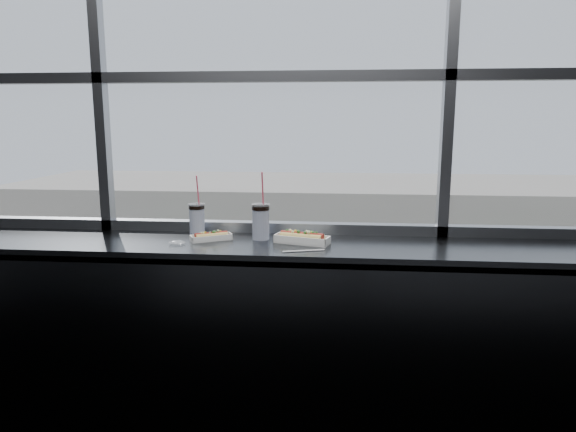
# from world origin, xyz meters

# --- Properties ---
(wall_back_lower) EXTENTS (6.00, 0.00, 6.00)m
(wall_back_lower) POSITION_xyz_m (0.00, 1.50, 0.55)
(wall_back_lower) COLOR black
(wall_back_lower) RESTS_ON ground
(window_glass) EXTENTS (6.00, 0.00, 6.00)m
(window_glass) POSITION_xyz_m (0.00, 1.52, 2.30)
(window_glass) COLOR silver
(window_glass) RESTS_ON ground
(window_mullions) EXTENTS (6.00, 0.08, 2.40)m
(window_mullions) POSITION_xyz_m (0.00, 1.50, 2.30)
(window_mullions) COLOR gray
(window_mullions) RESTS_ON ground
(counter) EXTENTS (6.00, 0.55, 0.06)m
(counter) POSITION_xyz_m (0.00, 1.23, 1.07)
(counter) COLOR #484C4F
(counter) RESTS_ON ground
(counter_fascia) EXTENTS (6.00, 0.04, 1.04)m
(counter_fascia) POSITION_xyz_m (0.00, 0.97, 0.55)
(counter_fascia) COLOR #484C4F
(counter_fascia) RESTS_ON ground
(hotdog_tray_left) EXTENTS (0.24, 0.17, 0.06)m
(hotdog_tray_left) POSITION_xyz_m (-0.30, 1.25, 1.12)
(hotdog_tray_left) COLOR white
(hotdog_tray_left) RESTS_ON counter
(hotdog_tray_right) EXTENTS (0.31, 0.18, 0.07)m
(hotdog_tray_right) POSITION_xyz_m (0.21, 1.23, 1.13)
(hotdog_tray_right) COLOR white
(hotdog_tray_right) RESTS_ON counter
(soda_cup_left) EXTENTS (0.10, 0.10, 0.35)m
(soda_cup_left) POSITION_xyz_m (-0.41, 1.37, 1.20)
(soda_cup_left) COLOR white
(soda_cup_left) RESTS_ON counter
(soda_cup_right) EXTENTS (0.10, 0.10, 0.38)m
(soda_cup_right) POSITION_xyz_m (-0.03, 1.30, 1.21)
(soda_cup_right) COLOR white
(soda_cup_right) RESTS_ON counter
(loose_straw) EXTENTS (0.21, 0.07, 0.01)m
(loose_straw) POSITION_xyz_m (0.23, 1.05, 1.10)
(loose_straw) COLOR white
(loose_straw) RESTS_ON counter
(wrapper) EXTENTS (0.10, 0.07, 0.02)m
(wrapper) POSITION_xyz_m (-0.46, 1.14, 1.11)
(wrapper) COLOR silver
(wrapper) RESTS_ON counter
(plaza_ground) EXTENTS (120.00, 120.00, 0.00)m
(plaza_ground) POSITION_xyz_m (0.00, 45.00, -11.00)
(plaza_ground) COLOR gray
(plaza_ground) RESTS_ON ground
(street_asphalt) EXTENTS (80.00, 10.00, 0.06)m
(street_asphalt) POSITION_xyz_m (0.00, 21.50, -10.97)
(street_asphalt) COLOR black
(street_asphalt) RESTS_ON plaza_ground
(far_sidewalk) EXTENTS (80.00, 6.00, 0.04)m
(far_sidewalk) POSITION_xyz_m (0.00, 29.50, -10.98)
(far_sidewalk) COLOR gray
(far_sidewalk) RESTS_ON plaza_ground
(far_building) EXTENTS (50.00, 14.00, 8.00)m
(far_building) POSITION_xyz_m (0.00, 39.50, -7.00)
(far_building) COLOR #A9A196
(far_building) RESTS_ON plaza_ground
(car_far_a) EXTENTS (2.38, 5.65, 1.88)m
(car_far_a) POSITION_xyz_m (-8.54, 25.50, -10.00)
(car_far_a) COLOR #363031
(car_far_a) RESTS_ON street_asphalt
(car_far_c) EXTENTS (3.24, 6.65, 2.14)m
(car_far_c) POSITION_xyz_m (11.83, 25.50, -9.87)
(car_far_c) COLOR #FFF3C6
(car_far_c) RESTS_ON street_asphalt
(car_far_b) EXTENTS (2.88, 6.59, 2.17)m
(car_far_b) POSITION_xyz_m (0.83, 25.50, -9.85)
(car_far_b) COLOR #702300
(car_far_b) RESTS_ON street_asphalt
(car_near_d) EXTENTS (3.22, 6.31, 2.02)m
(car_near_d) POSITION_xyz_m (5.74, 17.50, -9.93)
(car_near_d) COLOR beige
(car_near_d) RESTS_ON street_asphalt
(car_near_b) EXTENTS (2.78, 6.25, 2.06)m
(car_near_b) POSITION_xyz_m (-7.88, 17.50, -9.91)
(car_near_b) COLOR #292525
(car_near_b) RESTS_ON street_asphalt
(car_near_c) EXTENTS (2.88, 5.88, 1.89)m
(car_near_c) POSITION_xyz_m (1.22, 17.50, -9.99)
(car_near_c) COLOR brown
(car_near_c) RESTS_ON street_asphalt
(pedestrian_b) EXTENTS (0.88, 0.66, 1.97)m
(pedestrian_b) POSITION_xyz_m (-2.95, 29.75, -9.97)
(pedestrian_b) COLOR #66605B
(pedestrian_b) RESTS_ON far_sidewalk
(pedestrian_d) EXTENTS (0.62, 0.82, 1.85)m
(pedestrian_d) POSITION_xyz_m (10.01, 29.43, -10.04)
(pedestrian_d) COLOR #66605B
(pedestrian_d) RESTS_ON far_sidewalk
(tree_left) EXTENTS (3.34, 3.34, 5.22)m
(tree_left) POSITION_xyz_m (-9.53, 29.50, -7.46)
(tree_left) COLOR #47382B
(tree_left) RESTS_ON far_sidewalk
(tree_center) EXTENTS (2.77, 2.77, 4.33)m
(tree_center) POSITION_xyz_m (0.21, 29.50, -8.06)
(tree_center) COLOR #47382B
(tree_center) RESTS_ON far_sidewalk
(tree_right) EXTENTS (3.29, 3.29, 5.14)m
(tree_right) POSITION_xyz_m (11.73, 29.50, -7.51)
(tree_right) COLOR #47382B
(tree_right) RESTS_ON far_sidewalk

